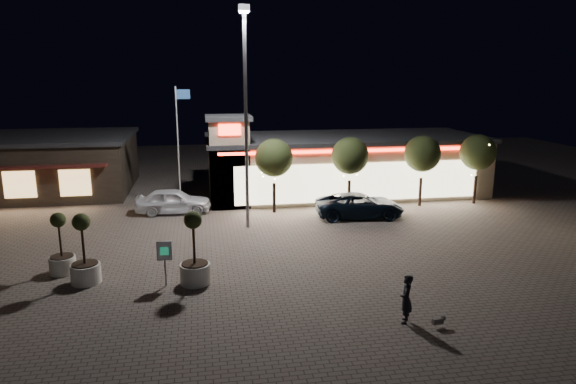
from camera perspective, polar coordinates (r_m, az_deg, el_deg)
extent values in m
plane|color=#61564F|center=(22.60, -7.67, -9.93)|extent=(90.00, 90.00, 0.00)
cube|color=tan|center=(38.91, 6.17, 2.90)|extent=(20.00, 8.00, 4.00)
cube|color=#262628|center=(38.59, 6.25, 6.04)|extent=(20.40, 8.40, 0.30)
cube|color=beige|center=(35.18, 7.94, 1.11)|extent=(17.00, 0.12, 2.60)
cube|color=#FF2814|center=(34.78, 8.07, 4.57)|extent=(19.00, 0.10, 0.18)
cube|color=tan|center=(34.68, -6.54, 3.17)|extent=(2.60, 2.60, 5.80)
cube|color=#262628|center=(34.30, -6.67, 8.20)|extent=(3.00, 3.00, 0.30)
cube|color=#FF2814|center=(33.02, -6.50, 6.89)|extent=(1.40, 0.10, 0.70)
cube|color=#382D23|center=(43.52, -27.62, 2.56)|extent=(16.00, 10.00, 4.00)
cube|color=#262628|center=(43.23, -27.92, 5.36)|extent=(16.40, 10.40, 0.30)
cube|color=#E7B068|center=(38.40, -27.66, 0.73)|extent=(2.00, 0.12, 1.80)
cube|color=#E7B068|center=(37.46, -22.57, 0.96)|extent=(2.00, 0.12, 1.80)
cylinder|color=gray|center=(29.08, -4.69, 7.50)|extent=(0.20, 0.20, 12.00)
cube|color=gray|center=(29.15, -4.92, 19.72)|extent=(0.60, 0.40, 0.35)
cube|color=white|center=(29.13, -4.92, 19.33)|extent=(0.45, 0.30, 0.08)
cylinder|color=white|center=(34.20, -12.10, 4.69)|extent=(0.10, 0.10, 8.00)
cube|color=navy|center=(33.87, -11.61, 10.59)|extent=(0.90, 0.04, 0.60)
cylinder|color=#332319|center=(33.09, -1.54, -0.65)|extent=(0.20, 0.20, 1.92)
sphere|color=#2D3819|center=(32.57, -1.57, 3.82)|extent=(2.42, 2.42, 2.42)
cylinder|color=#332319|center=(34.14, 6.79, -0.31)|extent=(0.20, 0.20, 1.92)
sphere|color=#2D3819|center=(33.64, 6.91, 4.02)|extent=(2.42, 2.42, 2.42)
cylinder|color=#332319|center=(35.86, 14.48, 0.01)|extent=(0.20, 0.20, 1.92)
sphere|color=#2D3819|center=(35.39, 14.71, 4.13)|extent=(2.42, 2.42, 2.42)
cylinder|color=#332319|center=(37.66, 20.04, 0.24)|extent=(0.20, 0.20, 1.92)
sphere|color=#2D3819|center=(37.21, 20.35, 4.16)|extent=(2.42, 2.42, 2.42)
imported|color=black|center=(32.32, 7.98, -1.47)|extent=(5.67, 2.94, 1.53)
imported|color=white|center=(33.74, -12.61, -0.97)|extent=(4.81, 2.08, 1.62)
imported|color=black|center=(19.20, 12.99, -11.52)|extent=(0.68, 0.78, 1.80)
cube|color=#59514C|center=(19.39, 16.30, -13.60)|extent=(0.42, 0.22, 0.21)
sphere|color=#59514C|center=(19.47, 16.88, -13.25)|extent=(0.19, 0.19, 0.19)
cylinder|color=silver|center=(25.41, -23.75, -7.41)|extent=(1.15, 1.15, 0.76)
cylinder|color=black|center=(25.28, -23.83, -6.56)|extent=(0.99, 0.99, 0.06)
cylinder|color=#332319|center=(25.01, -24.02, -4.64)|extent=(0.10, 0.10, 1.72)
sphere|color=#2D3819|center=(24.79, -24.19, -2.85)|extent=(0.67, 0.67, 0.67)
cylinder|color=silver|center=(23.88, -21.55, -8.41)|extent=(1.25, 1.25, 0.83)
cylinder|color=black|center=(23.73, -21.63, -7.43)|extent=(1.08, 1.08, 0.06)
cylinder|color=#332319|center=(23.42, -21.83, -5.20)|extent=(0.10, 0.10, 1.88)
sphere|color=#2D3819|center=(23.18, -22.01, -3.11)|extent=(0.73, 0.73, 0.73)
cylinder|color=silver|center=(22.54, -10.27, -8.91)|extent=(1.30, 1.30, 0.87)
cylinder|color=black|center=(22.38, -10.32, -7.83)|extent=(1.13, 1.13, 0.06)
cylinder|color=#332319|center=(22.04, -10.42, -5.38)|extent=(0.11, 0.11, 1.95)
sphere|color=#2D3819|center=(21.77, -10.52, -3.08)|extent=(0.76, 0.76, 0.76)
cylinder|color=gray|center=(22.54, -13.45, -8.63)|extent=(0.08, 0.08, 1.18)
cube|color=white|center=(22.22, -13.58, -6.38)|extent=(0.64, 0.11, 0.84)
cube|color=#18925F|center=(22.18, -13.58, -6.41)|extent=(0.35, 0.05, 0.35)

